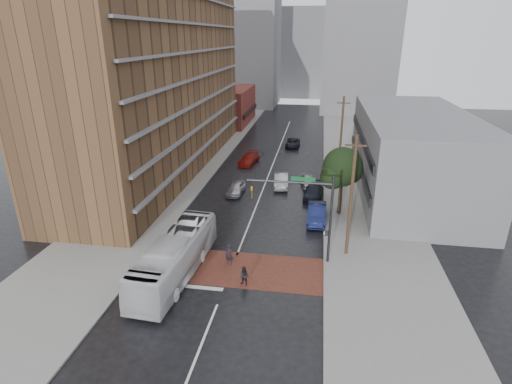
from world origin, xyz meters
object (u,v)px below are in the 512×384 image
(transit_bus, at_px, (175,256))
(pedestrian_a, at_px, (229,255))
(car_parked_far, at_px, (309,181))
(pedestrian_b, at_px, (244,276))
(suv_travel, at_px, (293,143))
(car_travel_c, at_px, (249,159))
(car_travel_b, at_px, (281,180))
(car_travel_a, at_px, (236,188))
(car_parked_mid, at_px, (313,192))
(car_parked_near, at_px, (317,214))

(transit_bus, bearing_deg, pedestrian_a, 33.66)
(car_parked_far, bearing_deg, pedestrian_b, -110.01)
(pedestrian_a, xyz_separation_m, suv_travel, (2.32, 36.32, -0.23))
(pedestrian_b, relative_size, car_travel_c, 0.30)
(pedestrian_a, distance_m, pedestrian_b, 3.07)
(car_travel_b, xyz_separation_m, car_travel_c, (-5.33, 8.36, -0.05))
(car_travel_a, relative_size, car_parked_mid, 0.85)
(pedestrian_b, bearing_deg, pedestrian_a, 143.37)
(pedestrian_a, bearing_deg, pedestrian_b, -51.54)
(car_parked_near, height_order, car_parked_far, car_parked_near)
(car_travel_c, bearing_deg, transit_bus, -81.47)
(car_travel_b, height_order, car_travel_c, car_travel_b)
(pedestrian_b, distance_m, car_travel_b, 20.49)
(car_travel_c, relative_size, car_parked_far, 1.24)
(car_travel_a, relative_size, car_parked_near, 0.81)
(pedestrian_b, relative_size, car_parked_far, 0.37)
(transit_bus, bearing_deg, car_parked_far, 69.69)
(pedestrian_a, bearing_deg, car_travel_b, 88.23)
(pedestrian_b, distance_m, car_travel_a, 17.85)
(pedestrian_a, distance_m, suv_travel, 36.39)
(car_travel_a, height_order, car_parked_far, car_travel_a)
(pedestrian_b, bearing_deg, car_parked_far, 100.03)
(transit_bus, relative_size, pedestrian_a, 6.52)
(pedestrian_a, xyz_separation_m, car_parked_mid, (6.14, 14.93, -0.18))
(pedestrian_b, height_order, car_travel_a, pedestrian_b)
(suv_travel, relative_size, car_parked_mid, 0.96)
(car_travel_c, bearing_deg, pedestrian_b, -71.11)
(transit_bus, xyz_separation_m, pedestrian_a, (3.58, 2.07, -0.71))
(car_travel_c, xyz_separation_m, car_parked_near, (9.64, -17.34, 0.11))
(pedestrian_a, height_order, car_travel_a, pedestrian_a)
(suv_travel, bearing_deg, car_travel_c, -117.51)
(suv_travel, bearing_deg, car_travel_a, -102.06)
(transit_bus, xyz_separation_m, car_parked_far, (9.06, 20.42, -0.91))
(suv_travel, bearing_deg, car_parked_near, -80.51)
(car_travel_a, distance_m, car_travel_b, 5.73)
(pedestrian_a, height_order, car_parked_mid, pedestrian_a)
(pedestrian_b, height_order, suv_travel, pedestrian_b)
(transit_bus, bearing_deg, pedestrian_b, -1.82)
(car_travel_c, distance_m, car_parked_near, 19.84)
(car_travel_c, xyz_separation_m, suv_travel, (5.37, 10.05, -0.07))
(transit_bus, distance_m, pedestrian_b, 5.34)
(transit_bus, relative_size, car_parked_near, 2.29)
(pedestrian_a, xyz_separation_m, car_travel_c, (-3.06, 26.27, -0.16))
(car_travel_a, xyz_separation_m, car_travel_c, (-0.53, 11.49, 0.02))
(car_parked_near, bearing_deg, pedestrian_a, -125.74)
(car_travel_a, relative_size, car_travel_c, 0.83)
(transit_bus, bearing_deg, car_parked_near, 50.89)
(car_parked_near, bearing_deg, car_parked_far, 97.32)
(car_parked_near, bearing_deg, transit_bus, -132.08)
(car_parked_near, bearing_deg, car_parked_mid, 94.91)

